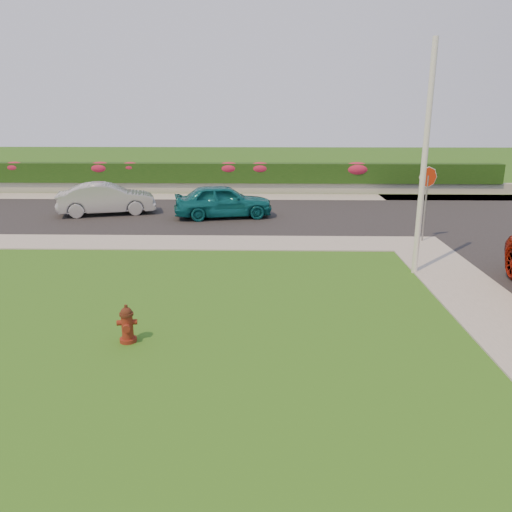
{
  "coord_description": "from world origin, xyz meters",
  "views": [
    {
      "loc": [
        1.74,
        -8.16,
        4.49
      ],
      "look_at": [
        1.46,
        4.27,
        0.9
      ],
      "focal_mm": 35.0,
      "sensor_mm": 36.0,
      "label": 1
    }
  ],
  "objects_px": {
    "sedan_silver": "(107,199)",
    "utility_pole": "(424,162)",
    "stop_sign": "(427,186)",
    "fire_hydrant": "(127,324)",
    "sedan_teal": "(223,201)"
  },
  "relations": [
    {
      "from": "utility_pole",
      "to": "sedan_teal",
      "type": "bearing_deg",
      "value": 129.14
    },
    {
      "from": "sedan_silver",
      "to": "fire_hydrant",
      "type": "bearing_deg",
      "value": -177.3
    },
    {
      "from": "sedan_silver",
      "to": "stop_sign",
      "type": "bearing_deg",
      "value": -125.89
    },
    {
      "from": "sedan_silver",
      "to": "utility_pole",
      "type": "xyz_separation_m",
      "value": [
        11.54,
        -8.24,
        2.44
      ]
    },
    {
      "from": "sedan_teal",
      "to": "sedan_silver",
      "type": "relative_size",
      "value": 1.0
    },
    {
      "from": "utility_pole",
      "to": "stop_sign",
      "type": "xyz_separation_m",
      "value": [
        1.3,
        3.64,
        -1.18
      ]
    },
    {
      "from": "sedan_teal",
      "to": "stop_sign",
      "type": "bearing_deg",
      "value": -129.22
    },
    {
      "from": "sedan_silver",
      "to": "stop_sign",
      "type": "xyz_separation_m",
      "value": [
        12.84,
        -4.6,
        1.26
      ]
    },
    {
      "from": "fire_hydrant",
      "to": "stop_sign",
      "type": "height_order",
      "value": "stop_sign"
    },
    {
      "from": "utility_pole",
      "to": "stop_sign",
      "type": "distance_m",
      "value": 4.04
    },
    {
      "from": "utility_pole",
      "to": "sedan_silver",
      "type": "bearing_deg",
      "value": 144.46
    },
    {
      "from": "fire_hydrant",
      "to": "stop_sign",
      "type": "distance_m",
      "value": 11.96
    },
    {
      "from": "stop_sign",
      "to": "sedan_silver",
      "type": "bearing_deg",
      "value": 163.24
    },
    {
      "from": "fire_hydrant",
      "to": "sedan_teal",
      "type": "bearing_deg",
      "value": 75.35
    },
    {
      "from": "fire_hydrant",
      "to": "utility_pole",
      "type": "height_order",
      "value": "utility_pole"
    }
  ]
}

